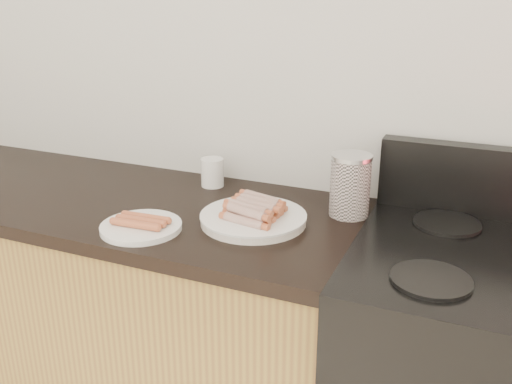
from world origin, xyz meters
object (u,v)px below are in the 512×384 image
at_px(main_plate, 253,220).
at_px(side_plate, 141,227).
at_px(mug, 212,172).
at_px(canister, 350,185).

height_order(main_plate, side_plate, main_plate).
xyz_separation_m(main_plate, side_plate, (-0.26, -0.16, -0.00)).
relative_size(main_plate, mug, 3.17).
height_order(main_plate, canister, canister).
bearing_deg(mug, canister, -8.03).
distance_m(canister, mug, 0.48).
distance_m(main_plate, side_plate, 0.31).
distance_m(side_plate, mug, 0.40).
bearing_deg(mug, side_plate, -92.37).
xyz_separation_m(side_plate, mug, (0.02, 0.39, 0.04)).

